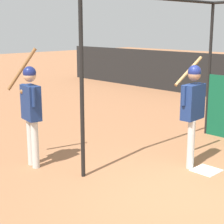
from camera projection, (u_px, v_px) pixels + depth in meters
ground_plane at (193, 196)px, 5.68m from camera, size 60.00×60.00×0.00m
home_plate at (206, 170)px, 6.69m from camera, size 0.44×0.44×0.02m
player_batter at (193, 105)px, 6.69m from camera, size 0.50×0.91×1.97m
player_waiting at (31, 106)px, 6.69m from camera, size 0.81×0.51×2.15m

